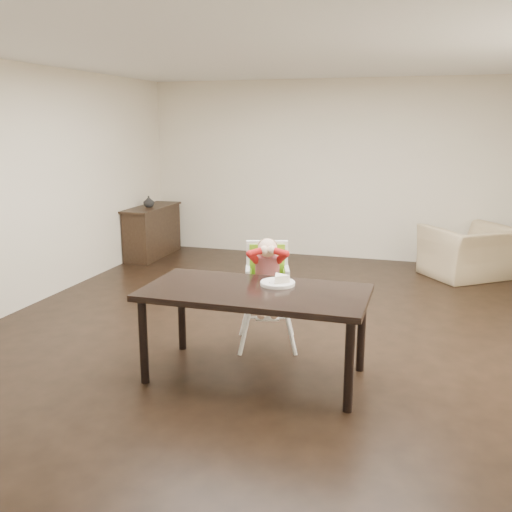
{
  "coord_description": "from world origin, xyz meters",
  "views": [
    {
      "loc": [
        1.33,
        -5.22,
        2.05
      ],
      "look_at": [
        -0.12,
        -0.47,
        0.89
      ],
      "focal_mm": 40.0,
      "sensor_mm": 36.0,
      "label": 1
    }
  ],
  "objects": [
    {
      "name": "high_chair",
      "position": [
        -0.06,
        -0.31,
        0.73
      ],
      "size": [
        0.54,
        0.54,
        1.03
      ],
      "rotation": [
        0.0,
        0.0,
        0.3
      ],
      "color": "white",
      "rests_on": "ground"
    },
    {
      "name": "armchair",
      "position": [
        1.9,
        2.8,
        0.47
      ],
      "size": [
        1.28,
        1.2,
        0.94
      ],
      "primitive_type": "imported",
      "rotation": [
        0.0,
        0.0,
        3.79
      ],
      "color": "tan",
      "rests_on": "ground"
    },
    {
      "name": "ground",
      "position": [
        0.0,
        0.0,
        0.0
      ],
      "size": [
        7.0,
        7.0,
        0.0
      ],
      "primitive_type": "plane",
      "color": "black",
      "rests_on": "ground"
    },
    {
      "name": "sideboard",
      "position": [
        -2.78,
        2.7,
        0.4
      ],
      "size": [
        0.44,
        1.26,
        0.79
      ],
      "color": "black",
      "rests_on": "ground"
    },
    {
      "name": "plate",
      "position": [
        0.19,
        -0.84,
        0.78
      ],
      "size": [
        0.35,
        0.35,
        0.08
      ],
      "rotation": [
        0.0,
        0.0,
        0.25
      ],
      "color": "white",
      "rests_on": "dining_table"
    },
    {
      "name": "room_walls",
      "position": [
        0.0,
        0.0,
        1.86
      ],
      "size": [
        6.02,
        7.02,
        2.71
      ],
      "color": "beige",
      "rests_on": "ground"
    },
    {
      "name": "dining_table",
      "position": [
        0.04,
        -1.03,
        0.67
      ],
      "size": [
        1.8,
        0.9,
        0.75
      ],
      "color": "black",
      "rests_on": "ground"
    },
    {
      "name": "vase",
      "position": [
        -2.78,
        2.62,
        0.87
      ],
      "size": [
        0.17,
        0.17,
        0.17
      ],
      "primitive_type": "imported",
      "rotation": [
        0.0,
        0.0,
        -0.01
      ],
      "color": "#99999E",
      "rests_on": "sideboard"
    }
  ]
}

